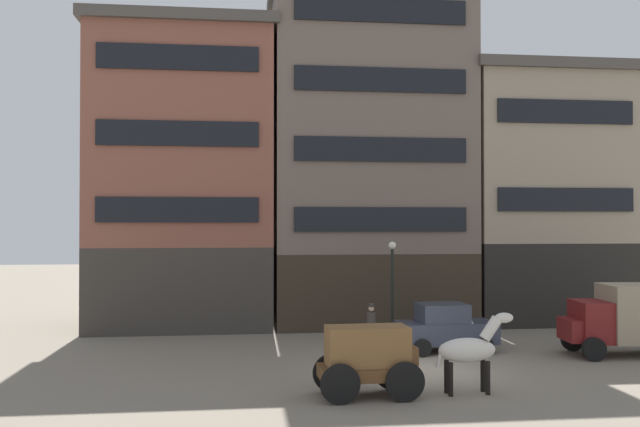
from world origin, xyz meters
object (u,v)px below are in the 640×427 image
(cargo_wagon, at_px, (369,356))
(draft_horse, at_px, (470,349))
(sedan_dark, at_px, (445,328))
(pedestrian_officer, at_px, (371,325))
(streetlamp_curbside, at_px, (392,276))
(delivery_truck_near, at_px, (627,317))

(cargo_wagon, distance_m, draft_horse, 2.95)
(cargo_wagon, xyz_separation_m, sedan_dark, (4.12, 6.15, -0.23))
(pedestrian_officer, xyz_separation_m, streetlamp_curbside, (1.27, 1.96, 1.69))
(delivery_truck_near, relative_size, streetlamp_curbside, 1.09)
(sedan_dark, height_order, streetlamp_curbside, streetlamp_curbside)
(draft_horse, bearing_deg, delivery_truck_near, 31.14)
(sedan_dark, xyz_separation_m, streetlamp_curbside, (-1.47, 2.52, 1.76))
(cargo_wagon, relative_size, delivery_truck_near, 0.66)
(delivery_truck_near, height_order, sedan_dark, delivery_truck_near)
(draft_horse, distance_m, pedestrian_officer, 6.89)
(delivery_truck_near, bearing_deg, streetlamp_curbside, 152.77)
(cargo_wagon, xyz_separation_m, pedestrian_officer, (1.38, 6.71, -0.17))
(sedan_dark, height_order, pedestrian_officer, sedan_dark)
(draft_horse, xyz_separation_m, sedan_dark, (1.17, 6.15, -0.36))
(delivery_truck_near, bearing_deg, sedan_dark, 166.47)
(draft_horse, distance_m, sedan_dark, 6.27)
(delivery_truck_near, distance_m, streetlamp_curbside, 8.98)
(cargo_wagon, xyz_separation_m, delivery_truck_near, (10.56, 4.60, 0.28))
(delivery_truck_near, height_order, streetlamp_curbside, streetlamp_curbside)
(delivery_truck_near, relative_size, pedestrian_officer, 2.50)
(cargo_wagon, relative_size, streetlamp_curbside, 0.72)
(delivery_truck_near, xyz_separation_m, sedan_dark, (-6.44, 1.55, -0.51))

